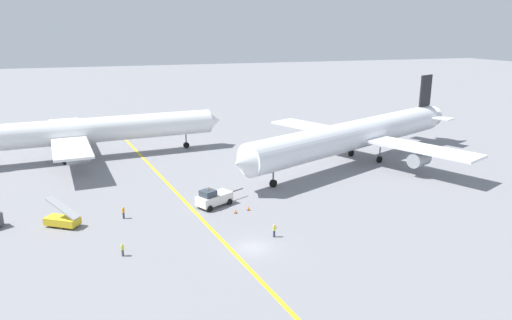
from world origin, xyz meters
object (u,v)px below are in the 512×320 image
Objects in this scene: airliner_being_pushed at (356,135)px; ground_crew_marshaller_foreground at (274,230)px; traffic_cone_wingtip_starboard at (236,211)px; ground_crew_wing_walker_right at (123,212)px; airliner_at_gate_left at (79,132)px; pushback_tug at (214,198)px; traffic_cone_wingtip_port at (249,208)px; ground_crew_ramp_agent_by_cones at (122,250)px; gse_stair_truck_yellow at (62,219)px.

ground_crew_marshaller_foreground is at bearing -134.73° from airliner_being_pushed.
ground_crew_wing_walker_right is at bearing 168.80° from traffic_cone_wingtip_starboard.
airliner_at_gate_left is at bearing 100.10° from ground_crew_wing_walker_right.
traffic_cone_wingtip_starboard is at bearing -148.31° from airliner_being_pushed.
traffic_cone_wingtip_port is at bearing -36.15° from pushback_tug.
airliner_at_gate_left is 33.43× the size of ground_crew_wing_walker_right.
airliner_at_gate_left is 47.40m from ground_crew_ramp_agent_by_cones.
ground_crew_marshaller_foreground is 18.52m from ground_crew_ramp_agent_by_cones.
ground_crew_marshaller_foreground is (25.61, -11.96, -0.10)m from gse_stair_truck_yellow.
gse_stair_truck_yellow is at bearing 173.27° from traffic_cone_wingtip_starboard.
airliner_at_gate_left is 53.41m from ground_crew_marshaller_foreground.
airliner_at_gate_left is 44.86m from traffic_cone_wingtip_port.
traffic_cone_wingtip_starboard is at bearing -165.96° from traffic_cone_wingtip_port.
traffic_cone_wingtip_starboard is (15.31, -3.03, -0.65)m from ground_crew_wing_walker_right.
traffic_cone_wingtip_port is (-0.34, 9.75, -0.65)m from ground_crew_marshaller_foreground.
airliner_at_gate_left reaches higher than ground_crew_ramp_agent_by_cones.
airliner_being_pushed is 33.36m from traffic_cone_wingtip_port.
airliner_at_gate_left reaches higher than pushback_tug.
traffic_cone_wingtip_port is (17.41, -2.51, -0.65)m from ground_crew_wing_walker_right.
airliner_being_pushed is 55.40m from gse_stair_truck_yellow.
gse_stair_truck_yellow is 7.87m from ground_crew_wing_walker_right.
airliner_at_gate_left is 12.14× the size of gse_stair_truck_yellow.
traffic_cone_wingtip_starboard is (-29.78, -18.38, -5.24)m from airliner_being_pushed.
traffic_cone_wingtip_starboard is at bearing 28.09° from ground_crew_ramp_agent_by_cones.
airliner_at_gate_left is 44.25m from traffic_cone_wingtip_starboard.
ground_crew_ramp_agent_by_cones is at bearing -138.14° from pushback_tug.
airliner_at_gate_left is at bearing 119.44° from traffic_cone_wingtip_starboard.
ground_crew_wing_walker_right is at bearing -161.20° from airliner_being_pushed.
pushback_tug is at bearing 110.11° from ground_crew_marshaller_foreground.
ground_crew_ramp_agent_by_cones reaches higher than traffic_cone_wingtip_starboard.
airliner_being_pushed is 47.85m from ground_crew_wing_walker_right.
airliner_being_pushed is 35.39m from traffic_cone_wingtip_starboard.
pushback_tug is 18.49m from ground_crew_ramp_agent_by_cones.
pushback_tug is at bearing -155.49° from airliner_being_pushed.
ground_crew_marshaller_foreground is at bearing -1.97° from ground_crew_ramp_agent_by_cones.
pushback_tug reaches higher than ground_crew_ramp_agent_by_cones.
airliner_being_pushed is at bearing 16.46° from gse_stair_truck_yellow.
traffic_cone_wingtip_starboard is 1.00× the size of traffic_cone_wingtip_port.
pushback_tug is at bearing 41.86° from ground_crew_ramp_agent_by_cones.
airliner_at_gate_left is 98.25× the size of traffic_cone_wingtip_port.
gse_stair_truck_yellow is 13.36m from ground_crew_ramp_agent_by_cones.
ground_crew_wing_walker_right is at bearing 171.81° from traffic_cone_wingtip_port.
ground_crew_marshaller_foreground is at bearing -75.23° from traffic_cone_wingtip_starboard.
ground_crew_wing_walker_right is 2.94× the size of traffic_cone_wingtip_port.
ground_crew_wing_walker_right is (-13.00, -0.72, -0.36)m from pushback_tug.
ground_crew_ramp_agent_by_cones is at bearing -57.93° from gse_stair_truck_yellow.
airliner_at_gate_left is at bearing 96.71° from ground_crew_ramp_agent_by_cones.
pushback_tug reaches higher than ground_crew_marshaller_foreground.
ground_crew_marshaller_foreground is 9.56m from traffic_cone_wingtip_starboard.
gse_stair_truck_yellow reaches higher than ground_crew_ramp_agent_by_cones.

